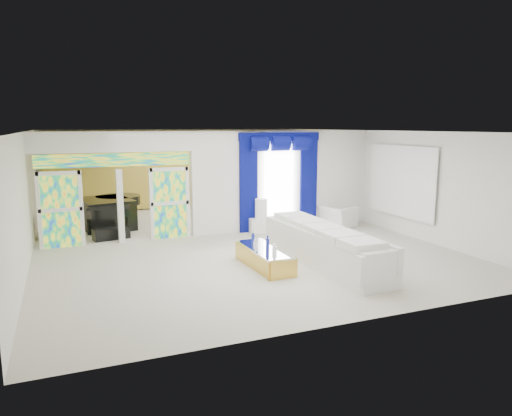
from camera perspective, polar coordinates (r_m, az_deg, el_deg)
name	(u,v)px	position (r m, az deg, el deg)	size (l,w,h in m)	color
floor	(230,241)	(13.26, -3.16, -3.95)	(12.00, 12.00, 0.00)	#B7AF9E
dividing_wall	(285,180)	(14.71, 3.46, 3.36)	(5.70, 0.18, 3.00)	white
dividing_header	(114,142)	(13.26, -16.56, 7.57)	(4.30, 0.18, 0.55)	white
stained_panel_left	(61,210)	(13.36, -22.28, -0.19)	(0.95, 0.04, 2.00)	#994C3F
stained_panel_right	(170,203)	(13.64, -10.25, 0.59)	(0.95, 0.04, 2.00)	#994C3F
stained_transom	(115,160)	(13.28, -16.46, 5.53)	(4.00, 0.05, 0.35)	#994C3F
window_pane	(279,182)	(14.52, 2.74, 3.08)	(1.00, 0.02, 2.30)	white
blue_drape_left	(248,186)	(14.11, -0.90, 2.69)	(0.55, 0.10, 2.80)	#04064C
blue_drape_right	(308,183)	(14.95, 6.27, 3.03)	(0.55, 0.10, 2.80)	#04064C
blue_pelmet	(280,137)	(14.40, 2.84, 8.49)	(2.60, 0.12, 0.25)	#04064C
wall_mirror	(401,181)	(14.51, 16.95, 3.06)	(0.04, 2.70, 1.90)	white
gold_curtains	(179,169)	(18.63, -9.13, 4.62)	(9.70, 0.12, 2.90)	#AD8729
white_sofa	(324,248)	(11.07, 8.10, -4.70)	(0.89, 4.17, 0.80)	white
coffee_table	(264,258)	(10.79, 1.01, -6.02)	(0.63, 1.89, 0.42)	gold
console_table	(270,225)	(14.35, 1.72, -1.99)	(1.28, 0.41, 0.43)	white
table_lamp	(261,209)	(14.14, 0.61, -0.09)	(0.36, 0.36, 0.58)	white
armchair	(337,216)	(15.27, 9.69, -0.97)	(1.01, 0.88, 0.66)	white
grand_piano	(106,214)	(15.52, -17.50, -0.63)	(1.38, 1.81, 0.91)	black
piano_bench	(111,233)	(14.01, -16.89, -2.92)	(0.98, 0.38, 0.33)	black
tv_console	(49,226)	(14.68, -23.43, -1.96)	(0.50, 0.45, 0.72)	tan
chandelier	(124,142)	(15.70, -15.42, 7.65)	(0.60, 0.60, 0.60)	gold
decanters	(263,244)	(10.80, 0.86, -4.33)	(0.26, 1.05, 0.26)	white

